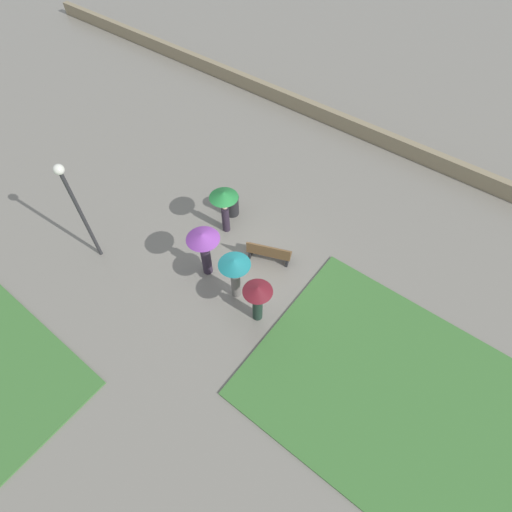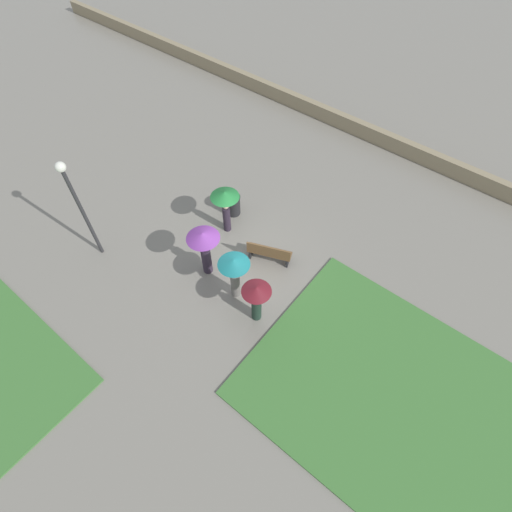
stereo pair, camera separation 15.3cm
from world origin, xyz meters
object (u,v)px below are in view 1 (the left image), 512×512
object	(u,v)px
lamp_post	(75,201)
crowd_person_teal	(235,270)
crowd_person_green	(224,202)
crowd_person_maroon	(258,296)
park_bench	(269,253)
crowd_person_purple	(204,245)
trash_bin	(232,205)

from	to	relation	value
lamp_post	crowd_person_teal	xyz separation A→B (m)	(-4.96, -1.69, -1.27)
crowd_person_green	crowd_person_maroon	bearing A→B (deg)	-36.21
park_bench	crowd_person_maroon	distance (m)	2.42
park_bench	crowd_person_green	bearing A→B (deg)	-27.64
crowd_person_purple	park_bench	bearing A→B (deg)	-6.00
lamp_post	crowd_person_maroon	world-z (taller)	lamp_post
park_bench	crowd_person_maroon	world-z (taller)	crowd_person_maroon
lamp_post	trash_bin	world-z (taller)	lamp_post
park_bench	trash_bin	distance (m)	2.70
crowd_person_teal	crowd_person_purple	world-z (taller)	crowd_person_purple
trash_bin	park_bench	bearing A→B (deg)	158.34
trash_bin	crowd_person_purple	size ratio (longest dim) A/B	0.43
crowd_person_teal	crowd_person_purple	distance (m)	1.39
park_bench	lamp_post	xyz separation A→B (m)	(4.98, 3.47, 2.19)
trash_bin	crowd_person_purple	xyz separation A→B (m)	(-1.11, 2.66, 1.02)
park_bench	crowd_person_maroon	bearing A→B (deg)	95.68
crowd_person_maroon	crowd_person_purple	bearing A→B (deg)	-69.27
lamp_post	crowd_person_teal	size ratio (longest dim) A/B	2.17
park_bench	crowd_person_green	size ratio (longest dim) A/B	0.83
crowd_person_green	park_bench	bearing A→B (deg)	-6.89
lamp_post	crowd_person_maroon	size ratio (longest dim) A/B	2.36
trash_bin	crowd_person_green	bearing A→B (deg)	115.30
trash_bin	crowd_person_green	xyz separation A→B (m)	(-0.37, 0.79, 1.04)
park_bench	crowd_person_teal	distance (m)	2.00
park_bench	lamp_post	world-z (taller)	lamp_post
crowd_person_teal	crowd_person_maroon	bearing A→B (deg)	-132.35
park_bench	crowd_person_maroon	xyz separation A→B (m)	(-1.07, 2.03, 0.77)
trash_bin	crowd_person_green	size ratio (longest dim) A/B	0.45
crowd_person_purple	crowd_person_maroon	bearing A→B (deg)	-64.36
trash_bin	crowd_person_teal	size ratio (longest dim) A/B	0.46
trash_bin	crowd_person_maroon	world-z (taller)	crowd_person_maroon
park_bench	crowd_person_purple	bearing A→B (deg)	27.78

